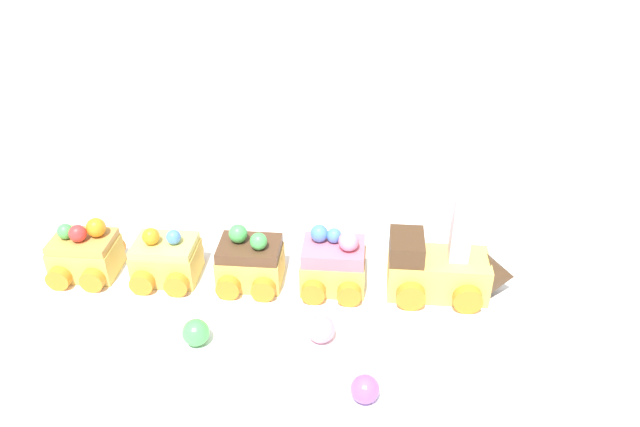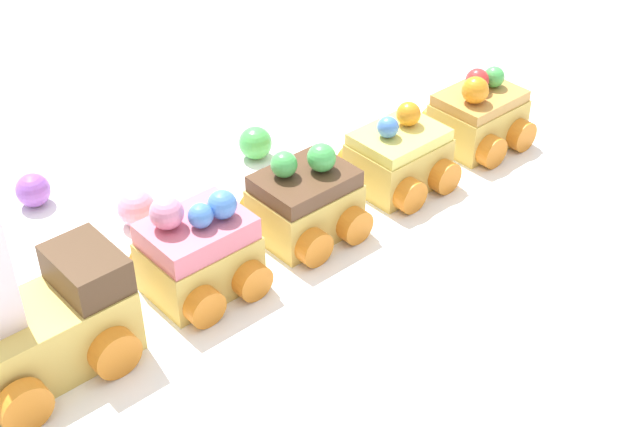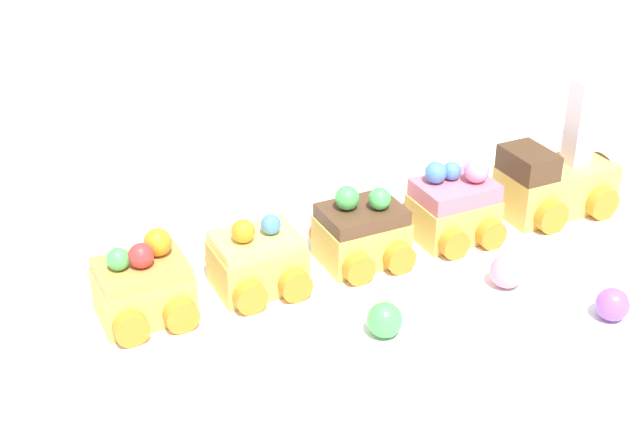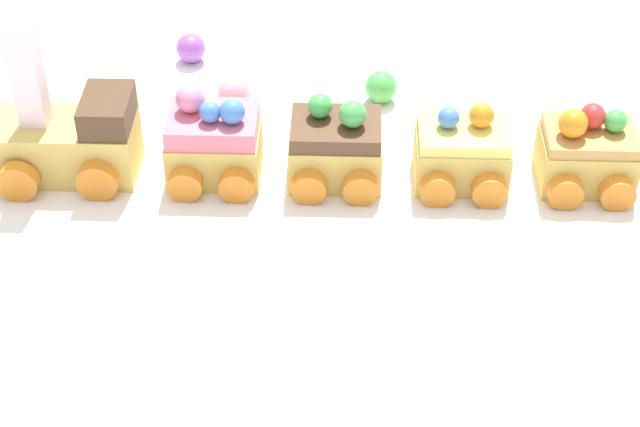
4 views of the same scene
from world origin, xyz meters
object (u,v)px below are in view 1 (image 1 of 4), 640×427
Objects in this scene: cake_train_locomotive at (446,269)px; cake_car_chocolate at (250,262)px; gumball_pink at (321,329)px; cake_car_lemon at (167,259)px; gumball_green at (196,332)px; cake_car_caramel at (86,254)px; gumball_purple at (365,389)px; cake_car_strawberry at (334,264)px.

cake_car_chocolate is at bearing -179.98° from cake_train_locomotive.
cake_car_lemon is at bearing 158.75° from gumball_pink.
gumball_pink is at bearing -45.77° from cake_car_chocolate.
cake_car_caramel is at bearing 150.57° from gumball_green.
gumball_purple is at bearing -50.86° from cake_car_chocolate.
gumball_purple is (0.05, -0.15, -0.01)m from cake_car_strawberry.
cake_car_strawberry reaches higher than cake_car_caramel.
gumball_green is (-0.11, -0.11, -0.01)m from cake_car_strawberry.
cake_car_lemon is 3.08× the size of gumball_purple.
gumball_green is (-0.11, -0.02, -0.00)m from gumball_pink.
gumball_pink is at bearing -17.91° from cake_car_caramel.
cake_car_chocolate reaches higher than gumball_pink.
cake_train_locomotive is at bearing 27.32° from gumball_green.
cake_car_chocolate is 0.10m from gumball_green.
gumball_green is at bearing 165.71° from gumball_purple.
gumball_green is (0.15, -0.09, -0.01)m from cake_car_caramel.
cake_train_locomotive is at bearing 0.03° from cake_car_lemon.
cake_car_strawberry is at bearing 179.97° from cake_train_locomotive.
gumball_pink is at bearing 11.79° from gumball_green.
cake_train_locomotive is 1.73× the size of cake_car_strawberry.
gumball_pink is (-0.11, -0.09, -0.01)m from cake_train_locomotive.
cake_car_chocolate is at bearing 139.00° from gumball_pink.
cake_car_chocolate is 0.18m from cake_car_caramel.
gumball_pink is 0.08m from gumball_purple.
cake_car_strawberry is at bearing 90.82° from gumball_pink.
cake_car_caramel reaches higher than gumball_pink.
cake_car_lemon is (-0.09, -0.01, -0.00)m from cake_car_chocolate.
cake_car_strawberry is 2.85× the size of gumball_pink.
cake_car_caramel is (-0.26, -0.02, -0.00)m from cake_car_strawberry.
cake_car_chocolate is 2.95× the size of gumball_green.
cake_car_lemon is 1.00× the size of cake_car_caramel.
cake_car_chocolate is 2.85× the size of gumball_pink.
cake_car_strawberry is (-0.11, -0.01, -0.00)m from cake_train_locomotive.
cake_car_strawberry is 0.16m from gumball_green.
cake_car_lemon is 0.19m from gumball_pink.
cake_car_strawberry reaches higher than cake_car_chocolate.
gumball_green reaches higher than gumball_purple.
gumball_purple is 0.96× the size of gumball_green.
cake_car_caramel is at bearing 179.84° from cake_car_lemon.
gumball_purple is at bearing -14.29° from gumball_green.
gumball_pink is at bearing -93.95° from cake_car_strawberry.
gumball_purple is at bearing -76.45° from cake_car_strawberry.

